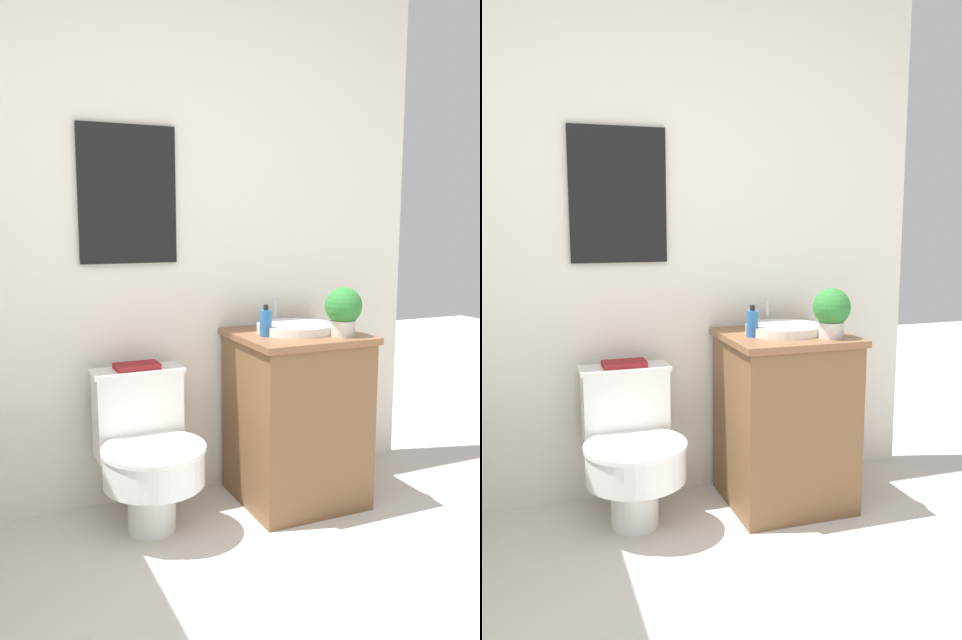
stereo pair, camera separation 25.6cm
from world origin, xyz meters
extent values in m
cube|color=silver|center=(0.00, 2.05, 1.25)|extent=(3.50, 0.05, 2.50)
cube|color=black|center=(0.26, 2.01, 1.42)|extent=(0.43, 0.02, 0.60)
cube|color=beige|center=(0.26, 2.01, 1.42)|extent=(0.40, 0.01, 0.57)
cylinder|color=white|center=(0.25, 1.69, 0.12)|extent=(0.20, 0.20, 0.23)
cylinder|color=white|center=(0.25, 1.64, 0.30)|extent=(0.42, 0.42, 0.14)
cylinder|color=white|center=(0.25, 1.64, 0.38)|extent=(0.43, 0.43, 0.02)
cube|color=white|center=(0.25, 1.89, 0.46)|extent=(0.38, 0.16, 0.37)
cube|color=white|center=(0.25, 1.89, 0.66)|extent=(0.40, 0.17, 0.02)
cube|color=brown|center=(0.96, 1.73, 0.39)|extent=(0.53, 0.52, 0.77)
cube|color=brown|center=(0.96, 1.73, 0.79)|extent=(0.56, 0.55, 0.03)
cylinder|color=white|center=(0.96, 1.75, 0.82)|extent=(0.35, 0.35, 0.04)
cylinder|color=silver|center=(0.96, 1.95, 0.87)|extent=(0.02, 0.02, 0.13)
cylinder|color=#2D6BB2|center=(0.79, 1.71, 0.86)|extent=(0.05, 0.05, 0.12)
cylinder|color=black|center=(0.79, 1.71, 0.93)|extent=(0.02, 0.02, 0.02)
cylinder|color=beige|center=(1.11, 1.58, 0.84)|extent=(0.11, 0.11, 0.07)
sphere|color=#2D7A33|center=(1.11, 1.58, 0.94)|extent=(0.17, 0.17, 0.17)
cube|color=maroon|center=(0.25, 1.89, 0.68)|extent=(0.19, 0.11, 0.02)
camera|label=1|loc=(-0.41, -0.74, 1.30)|focal=35.00mm
camera|label=2|loc=(-0.17, -0.83, 1.30)|focal=35.00mm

